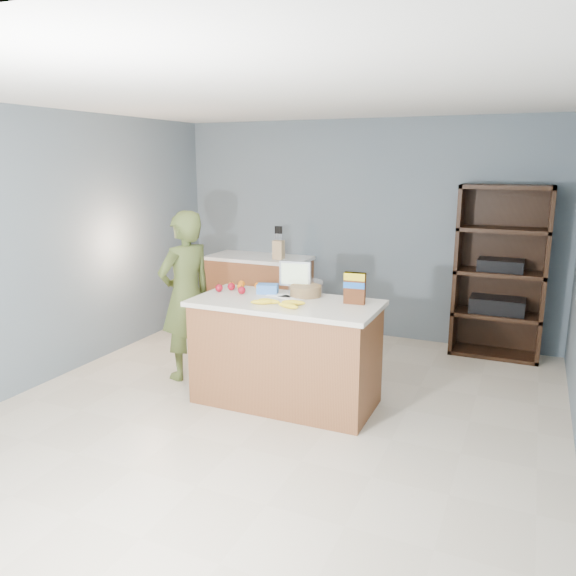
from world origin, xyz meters
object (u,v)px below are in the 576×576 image
at_px(counter_peninsula, 286,356).
at_px(shelving_unit, 500,275).
at_px(person, 186,296).
at_px(tv, 295,275).
at_px(cereal_box, 355,286).

xyz_separation_m(counter_peninsula, shelving_unit, (1.55, 2.05, 0.45)).
xyz_separation_m(shelving_unit, person, (-2.65, -1.88, -0.07)).
relative_size(tv, cereal_box, 1.09).
distance_m(counter_peninsula, shelving_unit, 2.61).
distance_m(tv, cereal_box, 0.61).
bearing_deg(cereal_box, shelving_unit, 62.33).
height_order(tv, cereal_box, tv).
bearing_deg(person, cereal_box, 108.60).
bearing_deg(shelving_unit, person, -144.74).
bearing_deg(shelving_unit, cereal_box, -117.67).
distance_m(counter_peninsula, person, 1.18).
height_order(shelving_unit, person, shelving_unit).
height_order(counter_peninsula, person, person).
xyz_separation_m(counter_peninsula, tv, (-0.04, 0.30, 0.64)).
xyz_separation_m(counter_peninsula, cereal_box, (0.55, 0.14, 0.63)).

